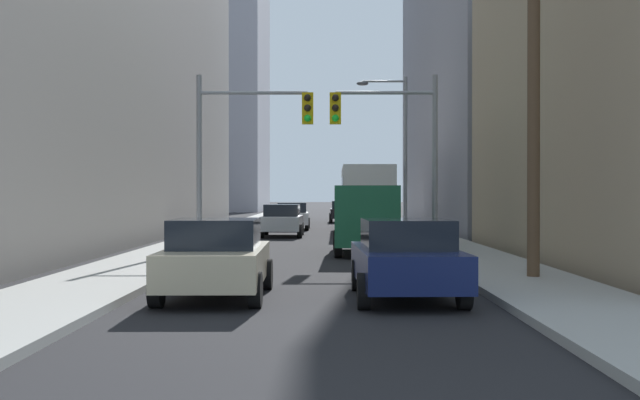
{
  "coord_description": "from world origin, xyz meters",
  "views": [
    {
      "loc": [
        0.27,
        -2.96,
        1.99
      ],
      "look_at": [
        0.0,
        39.85,
        1.68
      ],
      "focal_mm": 43.9,
      "sensor_mm": 36.0,
      "label": 1
    }
  ],
  "objects_px": {
    "sedan_black": "(343,212)",
    "traffic_signal_near_right": "(389,133)",
    "cargo_van_green": "(366,215)",
    "sedan_navy": "(406,259)",
    "sedan_beige": "(216,258)",
    "sedan_silver": "(282,220)",
    "traffic_signal_near_left": "(249,133)",
    "city_bus": "(365,195)",
    "sedan_white": "(292,216)"
  },
  "relations": [
    {
      "from": "sedan_silver",
      "to": "traffic_signal_near_left",
      "type": "distance_m",
      "value": 11.02
    },
    {
      "from": "traffic_signal_near_right",
      "to": "sedan_navy",
      "type": "bearing_deg",
      "value": -93.12
    },
    {
      "from": "cargo_van_green",
      "to": "city_bus",
      "type": "bearing_deg",
      "value": 87.11
    },
    {
      "from": "sedan_beige",
      "to": "traffic_signal_near_right",
      "type": "xyz_separation_m",
      "value": [
        4.24,
        11.32,
        3.26
      ]
    },
    {
      "from": "sedan_beige",
      "to": "sedan_black",
      "type": "height_order",
      "value": "same"
    },
    {
      "from": "sedan_navy",
      "to": "traffic_signal_near_right",
      "type": "distance_m",
      "value": 11.96
    },
    {
      "from": "sedan_navy",
      "to": "sedan_black",
      "type": "distance_m",
      "value": 40.48
    },
    {
      "from": "sedan_silver",
      "to": "sedan_black",
      "type": "xyz_separation_m",
      "value": [
        3.29,
        18.48,
        0.0
      ]
    },
    {
      "from": "sedan_black",
      "to": "traffic_signal_near_left",
      "type": "relative_size",
      "value": 0.7
    },
    {
      "from": "sedan_beige",
      "to": "sedan_white",
      "type": "xyz_separation_m",
      "value": [
        0.22,
        29.25,
        0.0
      ]
    },
    {
      "from": "sedan_navy",
      "to": "sedan_white",
      "type": "bearing_deg",
      "value": 96.57
    },
    {
      "from": "city_bus",
      "to": "sedan_white",
      "type": "relative_size",
      "value": 2.71
    },
    {
      "from": "cargo_van_green",
      "to": "sedan_silver",
      "type": "height_order",
      "value": "cargo_van_green"
    },
    {
      "from": "cargo_van_green",
      "to": "sedan_white",
      "type": "bearing_deg",
      "value": 100.17
    },
    {
      "from": "sedan_white",
      "to": "traffic_signal_near_right",
      "type": "height_order",
      "value": "traffic_signal_near_right"
    },
    {
      "from": "sedan_beige",
      "to": "sedan_black",
      "type": "distance_m",
      "value": 40.45
    },
    {
      "from": "sedan_black",
      "to": "city_bus",
      "type": "bearing_deg",
      "value": -86.08
    },
    {
      "from": "city_bus",
      "to": "cargo_van_green",
      "type": "distance_m",
      "value": 16.0
    },
    {
      "from": "sedan_black",
      "to": "sedan_silver",
      "type": "bearing_deg",
      "value": -100.11
    },
    {
      "from": "sedan_white",
      "to": "traffic_signal_near_left",
      "type": "distance_m",
      "value": 18.24
    },
    {
      "from": "city_bus",
      "to": "traffic_signal_near_right",
      "type": "relative_size",
      "value": 1.92
    },
    {
      "from": "sedan_silver",
      "to": "traffic_signal_near_left",
      "type": "height_order",
      "value": "traffic_signal_near_left"
    },
    {
      "from": "traffic_signal_near_left",
      "to": "city_bus",
      "type": "bearing_deg",
      "value": 73.41
    },
    {
      "from": "cargo_van_green",
      "to": "traffic_signal_near_right",
      "type": "relative_size",
      "value": 0.88
    },
    {
      "from": "sedan_white",
      "to": "cargo_van_green",
      "type": "bearing_deg",
      "value": -79.83
    },
    {
      "from": "sedan_navy",
      "to": "traffic_signal_near_right",
      "type": "height_order",
      "value": "traffic_signal_near_right"
    },
    {
      "from": "sedan_silver",
      "to": "sedan_white",
      "type": "bearing_deg",
      "value": 88.8
    },
    {
      "from": "sedan_navy",
      "to": "sedan_beige",
      "type": "bearing_deg",
      "value": 177.25
    },
    {
      "from": "traffic_signal_near_left",
      "to": "traffic_signal_near_right",
      "type": "xyz_separation_m",
      "value": [
        4.72,
        -0.0,
        -0.01
      ]
    },
    {
      "from": "sedan_white",
      "to": "traffic_signal_near_right",
      "type": "xyz_separation_m",
      "value": [
        4.01,
        -17.93,
        3.26
      ]
    },
    {
      "from": "traffic_signal_near_right",
      "to": "cargo_van_green",
      "type": "bearing_deg",
      "value": -174.76
    },
    {
      "from": "sedan_white",
      "to": "traffic_signal_near_left",
      "type": "height_order",
      "value": "traffic_signal_near_left"
    },
    {
      "from": "sedan_navy",
      "to": "traffic_signal_near_left",
      "type": "height_order",
      "value": "traffic_signal_near_left"
    },
    {
      "from": "sedan_navy",
      "to": "traffic_signal_near_right",
      "type": "relative_size",
      "value": 0.71
    },
    {
      "from": "sedan_silver",
      "to": "traffic_signal_near_left",
      "type": "xyz_separation_m",
      "value": [
        -0.55,
        -10.51,
        3.28
      ]
    },
    {
      "from": "sedan_white",
      "to": "sedan_black",
      "type": "distance_m",
      "value": 11.5
    },
    {
      "from": "sedan_beige",
      "to": "sedan_silver",
      "type": "height_order",
      "value": "same"
    },
    {
      "from": "city_bus",
      "to": "traffic_signal_near_left",
      "type": "height_order",
      "value": "traffic_signal_near_left"
    },
    {
      "from": "city_bus",
      "to": "sedan_beige",
      "type": "distance_m",
      "value": 27.57
    },
    {
      "from": "sedan_black",
      "to": "traffic_signal_near_right",
      "type": "distance_m",
      "value": 29.19
    },
    {
      "from": "sedan_navy",
      "to": "sedan_black",
      "type": "height_order",
      "value": "same"
    },
    {
      "from": "sedan_beige",
      "to": "cargo_van_green",
      "type": "bearing_deg",
      "value": 72.94
    },
    {
      "from": "sedan_beige",
      "to": "traffic_signal_near_right",
      "type": "relative_size",
      "value": 0.7
    },
    {
      "from": "sedan_beige",
      "to": "sedan_silver",
      "type": "xyz_separation_m",
      "value": [
        0.07,
        21.83,
        0.0
      ]
    },
    {
      "from": "cargo_van_green",
      "to": "sedan_black",
      "type": "bearing_deg",
      "value": 90.18
    },
    {
      "from": "sedan_silver",
      "to": "sedan_white",
      "type": "xyz_separation_m",
      "value": [
        0.15,
        7.42,
        0.0
      ]
    },
    {
      "from": "sedan_navy",
      "to": "sedan_black",
      "type": "bearing_deg",
      "value": 90.35
    },
    {
      "from": "cargo_van_green",
      "to": "sedan_navy",
      "type": "bearing_deg",
      "value": -89.2
    },
    {
      "from": "sedan_navy",
      "to": "traffic_signal_near_left",
      "type": "bearing_deg",
      "value": 109.59
    },
    {
      "from": "traffic_signal_near_left",
      "to": "traffic_signal_near_right",
      "type": "height_order",
      "value": "same"
    }
  ]
}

